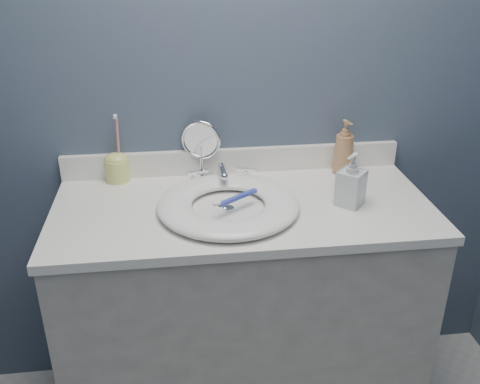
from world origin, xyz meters
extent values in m
cube|color=#3F515F|center=(0.00, 1.25, 1.20)|extent=(2.20, 0.02, 2.40)
cube|color=#BAB5AA|center=(0.00, 0.97, 0.42)|extent=(1.20, 0.55, 0.85)
cube|color=white|center=(0.00, 0.97, 0.86)|extent=(1.22, 0.57, 0.03)
cube|color=white|center=(0.00, 1.24, 0.93)|extent=(1.22, 0.02, 0.09)
cylinder|color=silver|center=(-0.05, 0.94, 0.88)|extent=(0.04, 0.04, 0.01)
cube|color=silver|center=(-0.05, 1.16, 0.89)|extent=(0.22, 0.05, 0.01)
cylinder|color=silver|center=(-0.05, 1.16, 0.92)|extent=(0.03, 0.03, 0.06)
cylinder|color=silver|center=(-0.05, 1.11, 0.94)|extent=(0.02, 0.09, 0.02)
sphere|color=silver|center=(-0.05, 1.06, 0.94)|extent=(0.03, 0.03, 0.03)
cylinder|color=silver|center=(-0.14, 1.16, 0.90)|extent=(0.02, 0.02, 0.03)
cube|color=silver|center=(-0.14, 1.16, 0.92)|extent=(0.08, 0.03, 0.01)
cylinder|color=silver|center=(0.04, 1.16, 0.90)|extent=(0.02, 0.02, 0.03)
cube|color=silver|center=(0.04, 1.16, 0.92)|extent=(0.08, 0.03, 0.01)
cylinder|color=silver|center=(-0.12, 1.21, 0.88)|extent=(0.08, 0.08, 0.01)
cylinder|color=silver|center=(-0.12, 1.21, 0.94)|extent=(0.01, 0.01, 0.11)
torus|color=silver|center=(-0.12, 1.21, 1.02)|extent=(0.14, 0.05, 0.14)
cylinder|color=white|center=(-0.12, 1.21, 1.02)|extent=(0.12, 0.04, 0.12)
imported|color=#A7774B|center=(0.39, 1.18, 0.98)|extent=(0.09, 0.09, 0.20)
imported|color=silver|center=(0.34, 0.94, 0.97)|extent=(0.11, 0.11, 0.17)
cylinder|color=#D9DF6F|center=(-0.41, 1.21, 0.92)|extent=(0.08, 0.08, 0.08)
ellipsoid|color=#D9DF6F|center=(-0.41, 1.21, 0.96)|extent=(0.08, 0.07, 0.05)
cylinder|color=#D27977|center=(-0.40, 1.21, 1.03)|extent=(0.02, 0.03, 0.16)
cube|color=white|center=(-0.40, 1.21, 1.12)|extent=(0.01, 0.02, 0.01)
cube|color=#3141B0|center=(-0.02, 0.94, 0.92)|extent=(0.13, 0.10, 0.01)
cube|color=white|center=(-0.09, 0.89, 0.93)|extent=(0.03, 0.02, 0.01)
camera|label=1|loc=(-0.20, -0.54, 1.67)|focal=40.00mm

